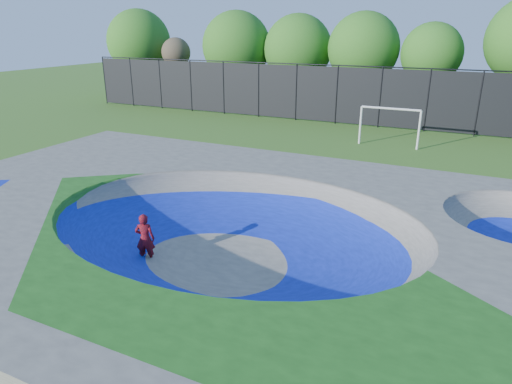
% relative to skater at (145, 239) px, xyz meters
% --- Properties ---
extents(ground, '(120.00, 120.00, 0.00)m').
position_rel_skater_xyz_m(ground, '(2.28, 1.09, -0.76)').
color(ground, '#355F1A').
rests_on(ground, ground).
extents(skate_deck, '(22.00, 14.00, 1.50)m').
position_rel_skater_xyz_m(skate_deck, '(2.28, 1.09, -0.01)').
color(skate_deck, gray).
rests_on(skate_deck, ground).
extents(skater, '(0.66, 0.56, 1.53)m').
position_rel_skater_xyz_m(skater, '(0.00, 0.00, 0.00)').
color(skater, '#B40E1C').
rests_on(skater, ground).
extents(skateboard, '(0.80, 0.53, 0.05)m').
position_rel_skater_xyz_m(skateboard, '(0.00, 0.00, -0.74)').
color(skateboard, black).
rests_on(skateboard, ground).
extents(soccer_goal, '(3.38, 0.12, 2.23)m').
position_rel_skater_xyz_m(soccer_goal, '(3.84, 16.99, 0.79)').
color(soccer_goal, silver).
rests_on(soccer_goal, ground).
extents(fence, '(48.09, 0.09, 4.04)m').
position_rel_skater_xyz_m(fence, '(2.28, 22.09, 1.33)').
color(fence, black).
rests_on(fence, ground).
extents(treeline, '(53.33, 7.86, 8.50)m').
position_rel_skater_xyz_m(treeline, '(2.35, 26.96, 4.34)').
color(treeline, '#433421').
rests_on(treeline, ground).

